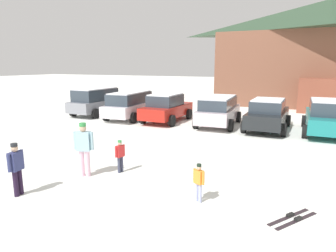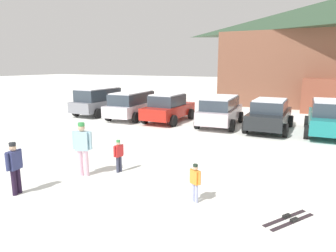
% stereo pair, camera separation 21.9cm
% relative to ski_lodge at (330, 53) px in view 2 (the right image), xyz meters
% --- Properties ---
extents(ski_lodge, '(17.39, 9.72, 8.48)m').
position_rel_ski_lodge_xyz_m(ski_lodge, '(0.00, 0.00, 0.00)').
color(ski_lodge, brown).
rests_on(ski_lodge, ground).
extents(parked_grey_wagon, '(2.14, 4.17, 1.81)m').
position_rel_ski_lodge_xyz_m(parked_grey_wagon, '(-14.02, -11.94, -3.34)').
color(parked_grey_wagon, gray).
rests_on(parked_grey_wagon, ground).
extents(parked_white_suv, '(2.31, 4.63, 1.69)m').
position_rel_ski_lodge_xyz_m(parked_white_suv, '(-11.15, -12.19, -3.39)').
color(parked_white_suv, silver).
rests_on(parked_white_suv, ground).
extents(parked_red_sedan, '(2.10, 4.15, 1.67)m').
position_rel_ski_lodge_xyz_m(parked_red_sedan, '(-8.62, -12.17, -3.46)').
color(parked_red_sedan, '#AF1F16').
rests_on(parked_red_sedan, ground).
extents(parked_silver_wagon, '(2.29, 4.45, 1.63)m').
position_rel_ski_lodge_xyz_m(parked_silver_wagon, '(-5.46, -12.02, -3.41)').
color(parked_silver_wagon, beige).
rests_on(parked_silver_wagon, ground).
extents(parked_black_sedan, '(2.14, 4.35, 1.63)m').
position_rel_ski_lodge_xyz_m(parked_black_sedan, '(-2.82, -12.07, -3.47)').
color(parked_black_sedan, black).
rests_on(parked_black_sedan, ground).
extents(parked_teal_hatchback, '(2.17, 4.64, 1.71)m').
position_rel_ski_lodge_xyz_m(parked_teal_hatchback, '(-0.11, -11.86, -3.44)').
color(parked_teal_hatchback, '#1B7A78').
rests_on(parked_teal_hatchback, ground).
extents(skier_adult_in_blue_parka, '(0.59, 0.37, 1.67)m').
position_rel_ski_lodge_xyz_m(skier_adult_in_blue_parka, '(-7.00, -21.42, -3.35)').
color(skier_adult_in_blue_parka, '#E5B5CB').
rests_on(skier_adult_in_blue_parka, ground).
extents(skier_child_in_red_jacket, '(0.21, 0.38, 1.05)m').
position_rel_ski_lodge_xyz_m(skier_child_in_red_jacket, '(-6.21, -20.68, -3.70)').
color(skier_child_in_red_jacket, '#3A3D54').
rests_on(skier_child_in_red_jacket, ground).
extents(skier_teen_in_navy_coat, '(0.25, 0.52, 1.41)m').
position_rel_ski_lodge_xyz_m(skier_teen_in_navy_coat, '(-7.66, -23.24, -3.50)').
color(skier_teen_in_navy_coat, black).
rests_on(skier_teen_in_navy_coat, ground).
extents(skier_child_in_orange_jacket, '(0.34, 0.23, 0.99)m').
position_rel_ski_lodge_xyz_m(skier_child_in_orange_jacket, '(-3.26, -21.61, -3.74)').
color(skier_child_in_orange_jacket, '#A3AAD4').
rests_on(skier_child_in_orange_jacket, ground).
extents(pair_of_skis, '(0.98, 1.30, 0.08)m').
position_rel_ski_lodge_xyz_m(pair_of_skis, '(-1.06, -21.54, -4.28)').
color(pair_of_skis, '#291F25').
rests_on(pair_of_skis, ground).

